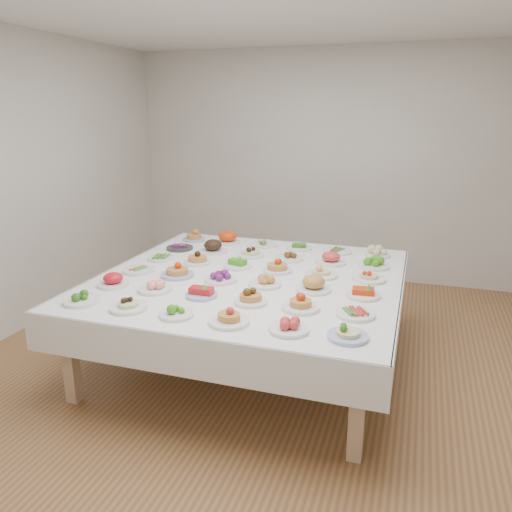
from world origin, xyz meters
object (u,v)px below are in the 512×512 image
(display_table, at_px, (250,283))
(dish_18, at_px, (161,257))
(dish_0, at_px, (82,297))
(dish_35, at_px, (377,251))

(display_table, xyz_separation_m, dish_18, (-0.93, 0.19, 0.08))
(dish_0, bearing_deg, display_table, 44.62)
(dish_0, bearing_deg, dish_18, 89.23)
(dish_18, relative_size, dish_35, 0.99)
(dish_18, bearing_deg, display_table, -11.87)
(display_table, bearing_deg, dish_0, -135.38)
(dish_0, height_order, dish_18, dish_0)
(dish_18, bearing_deg, dish_35, 21.36)
(dish_35, bearing_deg, dish_0, -135.39)
(display_table, distance_m, dish_0, 1.33)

